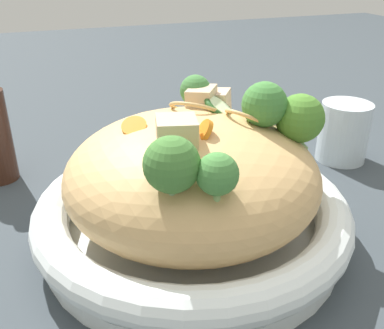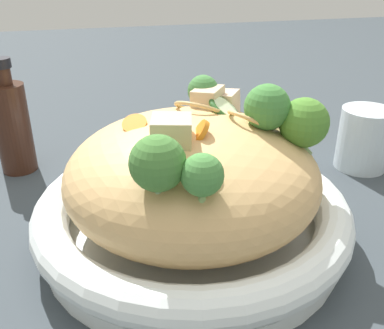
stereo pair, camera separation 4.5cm
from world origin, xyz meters
TOP-DOWN VIEW (x-y plane):
  - ground_plane at (0.00, 0.00)m, footprint 3.00×3.00m
  - serving_bowl at (0.00, 0.00)m, footprint 0.34×0.34m
  - noodle_heap at (0.00, 0.00)m, footprint 0.27×0.27m
  - broccoli_florets at (0.04, -0.03)m, footprint 0.23×0.23m
  - carrot_coins at (-0.02, -0.03)m, footprint 0.08×0.13m
  - zucchini_slices at (0.07, 0.03)m, footprint 0.09×0.05m
  - chicken_chunks at (0.02, 0.02)m, footprint 0.13×0.15m
  - drinking_glass at (0.28, 0.11)m, footprint 0.07×0.07m

SIDE VIEW (x-z plane):
  - ground_plane at x=0.00m, z-range 0.00..0.00m
  - serving_bowl at x=0.00m, z-range 0.00..0.06m
  - drinking_glass at x=0.28m, z-range 0.00..0.09m
  - noodle_heap at x=0.00m, z-range 0.01..0.14m
  - zucchini_slices at x=0.07m, z-range 0.11..0.15m
  - carrot_coins at x=-0.02m, z-range 0.12..0.15m
  - chicken_chunks at x=0.02m, z-range 0.12..0.16m
  - broccoli_florets at x=0.04m, z-range 0.10..0.18m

